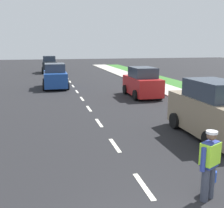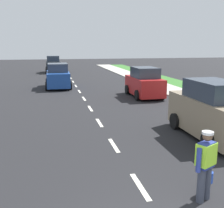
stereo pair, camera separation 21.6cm
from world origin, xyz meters
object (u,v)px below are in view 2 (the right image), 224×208
car_parked_curbside (211,111)px  car_oncoming_third (53,65)px  road_worker (206,162)px  car_oncoming_second (58,77)px  car_parked_far (144,83)px

car_parked_curbside → car_oncoming_third: bearing=101.4°
road_worker → car_parked_curbside: size_ratio=0.40×
car_oncoming_second → car_parked_curbside: bearing=-69.2°
car_oncoming_second → car_oncoming_third: size_ratio=1.01×
road_worker → car_parked_far: car_parked_far is taller
car_parked_far → car_oncoming_third: size_ratio=1.00×
car_oncoming_second → car_parked_curbside: 15.27m
car_parked_far → car_parked_curbside: bearing=-92.2°
road_worker → car_parked_curbside: (2.63, 3.98, 0.11)m
car_parked_curbside → car_parked_far: size_ratio=1.08×
car_parked_far → car_oncoming_third: 19.99m
car_parked_far → car_oncoming_third: car_oncoming_third is taller
road_worker → car_oncoming_second: (-2.79, 18.26, 0.02)m
car_oncoming_second → car_parked_far: 7.95m
car_parked_curbside → car_parked_far: 8.79m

